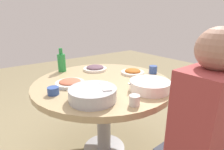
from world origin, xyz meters
TOP-DOWN VIEW (x-y plane):
  - ground at (0.00, 0.00)m, footprint 8.00×8.00m
  - round_dining_table at (0.00, 0.00)m, footprint 1.17×1.17m
  - rice_bowl at (-0.26, -0.27)m, footprint 0.32×0.32m
  - soup_bowl at (0.16, -0.38)m, footprint 0.31×0.30m
  - dish_tofu_braise at (-0.27, 0.08)m, footprint 0.23×0.23m
  - dish_eggplant at (0.12, 0.32)m, footprint 0.24×0.24m
  - dish_stirfry at (0.35, 0.00)m, footprint 0.22×0.22m
  - green_bottle at (-0.17, 0.49)m, footprint 0.08×0.08m
  - tea_cup_near at (0.51, -0.11)m, footprint 0.08×0.08m
  - tea_cup_far at (-0.44, -0.03)m, footprint 0.08×0.08m
  - tea_cup_side at (-0.09, -0.49)m, footprint 0.07×0.07m
  - diner_left at (0.01, -0.87)m, footprint 0.34×0.34m

SIDE VIEW (x-z plane):
  - ground at x=0.00m, z-range 0.00..0.00m
  - round_dining_table at x=0.00m, z-range 0.25..0.97m
  - dish_stirfry at x=0.35m, z-range 0.72..0.76m
  - dish_tofu_braise at x=-0.27m, z-range 0.72..0.76m
  - dish_eggplant at x=0.12m, z-range 0.72..0.77m
  - tea_cup_far at x=-0.44m, z-range 0.72..0.78m
  - tea_cup_side at x=-0.09m, z-range 0.72..0.79m
  - soup_bowl at x=0.16m, z-range 0.72..0.79m
  - tea_cup_near at x=0.51m, z-range 0.72..0.80m
  - rice_bowl at x=-0.26m, z-range 0.72..0.81m
  - diner_left at x=0.01m, z-range 0.39..1.15m
  - green_bottle at x=-0.17m, z-range 0.70..0.93m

